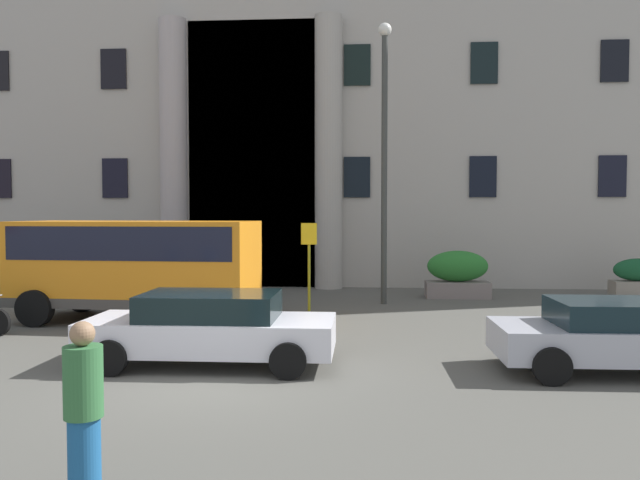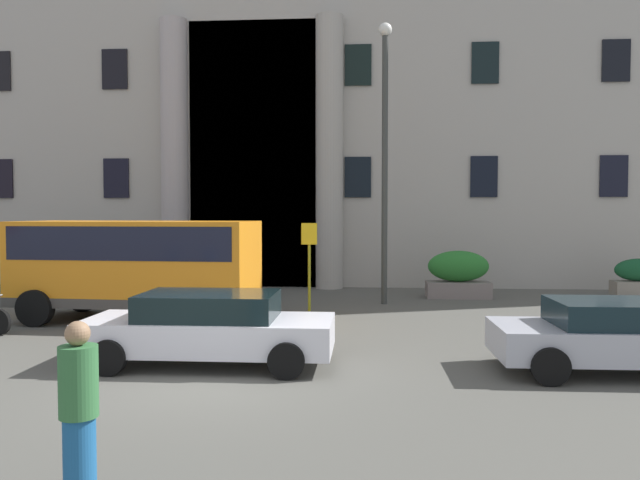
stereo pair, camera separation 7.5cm
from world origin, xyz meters
The scene contains 12 objects.
ground_plane centered at (0.00, 0.00, -0.06)m, with size 80.00×64.00×0.12m, color #52514B.
office_building_facade centered at (-0.01, 17.48, 9.25)m, with size 39.88×9.75×18.53m.
orange_minibus centered at (-3.27, 5.50, 1.54)m, with size 6.14×2.90×2.55m.
bus_stop_sign centered at (1.00, 7.31, 1.54)m, with size 0.44×0.08×2.48m.
hedge_planter_entrance_right centered at (11.37, 10.65, 0.63)m, with size 1.62×0.71×1.30m.
hedge_planter_far_east centered at (-2.78, 10.39, 0.74)m, with size 1.85×0.78×1.54m.
hedge_planter_west centered at (5.59, 10.47, 0.74)m, with size 2.05×0.95×1.54m.
hedge_planter_entrance_left centered at (-8.07, 10.61, 0.80)m, with size 2.01×0.78×1.66m.
parked_sedan_far centered at (-0.25, 0.98, 0.69)m, with size 4.48×1.98×1.32m.
parked_estate_mid centered at (6.99, 0.90, 0.66)m, with size 4.34×1.98×1.26m.
pedestrian_man_crossing centered at (-0.09, -4.56, 0.89)m, with size 0.36×0.36×1.76m.
lamppost_plaza_centre centered at (3.14, 8.88, 4.86)m, with size 0.40×0.40×8.43m.
Camera 1 is at (2.50, -10.15, 2.77)m, focal length 35.19 mm.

